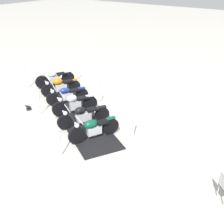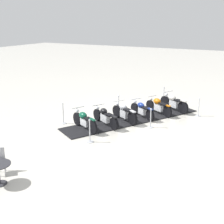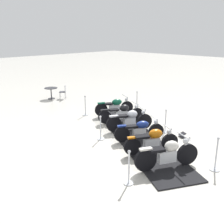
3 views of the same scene
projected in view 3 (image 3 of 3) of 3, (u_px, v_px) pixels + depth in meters
The scene contains 17 objects.
ground_plane at pixel (134, 136), 11.12m from camera, with size 80.00×80.00×0.00m, color beige.
display_platform at pixel (134, 135), 11.11m from camera, with size 8.09×1.60×0.04m, color black.
motorcycle_cream at pixel (168, 154), 8.26m from camera, with size 1.98×1.17×1.04m.
motorcycle_copper at pixel (153, 140), 9.35m from camera, with size 1.88×1.11×0.92m.
motorcycle_navy at pixel (140, 130), 10.44m from camera, with size 1.82×1.22×0.92m.
motorcycle_chrome at pixel (130, 120), 11.52m from camera, with size 1.91×1.17×0.99m.
motorcycle_black at pixel (122, 113), 12.61m from camera, with size 2.04×1.28×0.92m.
motorcycle_forest at pixel (115, 106), 13.69m from camera, with size 1.94×1.08×0.99m.
stanchion_right_mid at pixel (165, 125), 11.40m from camera, with size 0.33×0.33×1.05m.
stanchion_left_mid at pixel (101, 132), 10.64m from camera, with size 0.31×0.31×1.01m.
stanchion_left_rear at pixel (85, 109), 13.80m from camera, with size 0.33×0.33×1.06m.
stanchion_right_rear at pixel (137, 104), 14.55m from camera, with size 0.31×0.31×1.12m.
stanchion_left_front at pixel (129, 172), 7.46m from camera, with size 0.29×0.29×1.05m.
stanchion_right_front at pixel (216, 160), 8.23m from camera, with size 0.34×0.34×1.12m.
info_placard at pixel (182, 136), 10.93m from camera, with size 0.35×0.37×0.20m.
cafe_table at pixel (51, 90), 17.20m from camera, with size 0.85×0.85×0.73m.
cafe_chair_near_table at pixel (64, 91), 17.24m from camera, with size 0.57×0.57×0.91m.
Camera 3 is at (8.04, 6.60, 4.16)m, focal length 42.03 mm.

